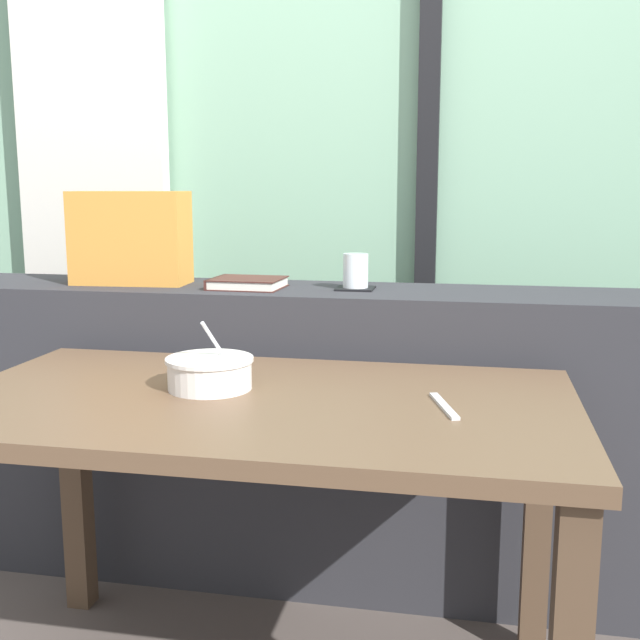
{
  "coord_description": "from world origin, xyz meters",
  "views": [
    {
      "loc": [
        0.41,
        -1.48,
        1.1
      ],
      "look_at": [
        0.04,
        0.37,
        0.77
      ],
      "focal_mm": 43.26,
      "sensor_mm": 36.0,
      "label": 1
    }
  ],
  "objects": [
    {
      "name": "throw_pillow",
      "position": [
        -0.54,
        0.55,
        0.96
      ],
      "size": [
        0.33,
        0.16,
        0.26
      ],
      "primitive_type": "cube",
      "rotation": [
        0.0,
        0.0,
        0.06
      ],
      "color": "#D18938",
      "rests_on": "dark_console_ledge"
    },
    {
      "name": "window_divider_post",
      "position": [
        0.25,
        1.17,
        1.3
      ],
      "size": [
        0.07,
        0.05,
        2.6
      ],
      "primitive_type": "cube",
      "color": "black",
      "rests_on": "ground"
    },
    {
      "name": "coaster_square",
      "position": [
        0.1,
        0.55,
        0.83
      ],
      "size": [
        0.1,
        0.1,
        0.0
      ],
      "primitive_type": "cube",
      "color": "black",
      "rests_on": "dark_console_ledge"
    },
    {
      "name": "fork_utensil",
      "position": [
        0.36,
        -0.04,
        0.69
      ],
      "size": [
        0.06,
        0.17,
        0.01
      ],
      "primitive_type": "cube",
      "rotation": [
        0.0,
        0.0,
        0.29
      ],
      "color": "silver",
      "rests_on": "breakfast_table"
    },
    {
      "name": "closed_book",
      "position": [
        -0.19,
        0.52,
        0.84
      ],
      "size": [
        0.2,
        0.17,
        0.03
      ],
      "color": "#47231E",
      "rests_on": "dark_console_ledge"
    },
    {
      "name": "soup_bowl",
      "position": [
        -0.12,
        -0.0,
        0.72
      ],
      "size": [
        0.18,
        0.18,
        0.15
      ],
      "color": "silver",
      "rests_on": "breakfast_table"
    },
    {
      "name": "breakfast_table",
      "position": [
        -0.01,
        -0.04,
        0.59
      ],
      "size": [
        1.26,
        0.71,
        0.69
      ],
      "color": "brown",
      "rests_on": "ground"
    },
    {
      "name": "curtain_left_panel",
      "position": [
        -0.95,
        1.14,
        1.25
      ],
      "size": [
        0.56,
        0.06,
        2.5
      ],
      "primitive_type": "cube",
      "color": "silver",
      "rests_on": "ground"
    },
    {
      "name": "dark_console_ledge",
      "position": [
        0.0,
        0.55,
        0.41
      ],
      "size": [
        2.8,
        0.35,
        0.83
      ],
      "primitive_type": "cube",
      "color": "#2D2D33",
      "rests_on": "ground"
    },
    {
      "name": "outdoor_backdrop",
      "position": [
        0.0,
        1.24,
        1.4
      ],
      "size": [
        4.8,
        0.08,
        2.8
      ],
      "primitive_type": "cube",
      "color": "#84B293",
      "rests_on": "ground"
    },
    {
      "name": "juice_glass",
      "position": [
        0.1,
        0.55,
        0.87
      ],
      "size": [
        0.07,
        0.07,
        0.09
      ],
      "color": "white",
      "rests_on": "coaster_square"
    }
  ]
}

